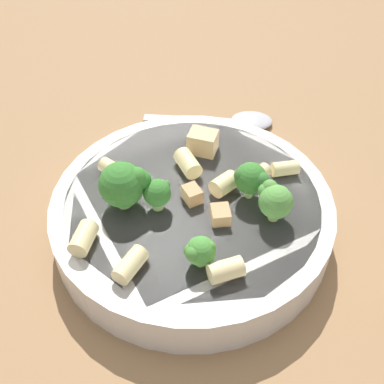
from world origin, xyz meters
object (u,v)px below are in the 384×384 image
broccoli_floret_1 (274,200)px  rigatoni_4 (226,270)px  chicken_chunk_1 (189,196)px  rigatoni_0 (83,238)px  rigatoni_5 (285,168)px  chicken_chunk_0 (203,142)px  spoon (235,120)px  broccoli_floret_0 (200,251)px  rigatoni_2 (188,163)px  pasta_bowl (192,213)px  broccoli_floret_4 (251,180)px  rigatoni_1 (130,265)px  rigatoni_3 (113,170)px  rigatoni_7 (224,184)px  chicken_chunk_2 (220,215)px  broccoli_floret_3 (125,184)px  broccoli_floret_2 (157,192)px  rigatoni_6 (258,174)px

broccoli_floret_1 → rigatoni_4: broccoli_floret_1 is taller
broccoli_floret_1 → chicken_chunk_1: (-0.02, -0.07, -0.01)m
rigatoni_4 → chicken_chunk_1: (-0.08, -0.02, -0.00)m
broccoli_floret_1 → rigatoni_0: 0.16m
rigatoni_5 → chicken_chunk_0: 0.08m
chicken_chunk_0 → spoon: chicken_chunk_0 is taller
broccoli_floret_0 → chicken_chunk_0: (-0.14, 0.02, -0.00)m
rigatoni_2 → pasta_bowl: bearing=-0.2°
rigatoni_2 → rigatoni_5: 0.09m
broccoli_floret_4 → chicken_chunk_0: broccoli_floret_4 is taller
broccoli_floret_4 → rigatoni_0: 0.15m
broccoli_floret_0 → rigatoni_5: (-0.10, 0.09, -0.01)m
rigatoni_0 → chicken_chunk_1: (-0.04, 0.09, -0.00)m
broccoli_floret_4 → rigatoni_1: (0.07, -0.11, -0.01)m
rigatoni_1 → rigatoni_3: rigatoni_1 is taller
rigatoni_1 → rigatoni_3: 0.11m
broccoli_floret_1 → chicken_chunk_1: 0.07m
rigatoni_7 → spoon: (-0.15, 0.04, -0.04)m
chicken_chunk_1 → chicken_chunk_2: size_ratio=0.93×
rigatoni_0 → spoon: size_ratio=0.18×
broccoli_floret_1 → broccoli_floret_3: 0.13m
chicken_chunk_1 → broccoli_floret_0: bearing=1.8°
rigatoni_1 → chicken_chunk_1: bearing=143.4°
rigatoni_2 → rigatoni_4: (0.12, 0.02, -0.00)m
broccoli_floret_0 → chicken_chunk_2: 0.05m
broccoli_floret_4 → chicken_chunk_1: 0.06m
pasta_bowl → chicken_chunk_2: size_ratio=14.02×
broccoli_floret_2 → chicken_chunk_1: (-0.00, 0.03, -0.01)m
chicken_chunk_2 → rigatoni_6: bearing=138.0°
rigatoni_4 → spoon: bearing=168.7°
pasta_bowl → rigatoni_2: size_ratio=8.74×
rigatoni_1 → rigatoni_3: bearing=-172.4°
rigatoni_0 → rigatoni_3: size_ratio=0.99×
rigatoni_1 → rigatoni_6: 0.15m
rigatoni_7 → broccoli_floret_2: bearing=-77.4°
rigatoni_1 → rigatoni_0: bearing=-128.3°
chicken_chunk_0 → chicken_chunk_1: 0.07m
pasta_bowl → rigatoni_6: 0.07m
broccoli_floret_3 → chicken_chunk_0: bearing=132.0°
pasta_bowl → chicken_chunk_1: chicken_chunk_1 is taller
pasta_bowl → rigatoni_6: size_ratio=10.96×
broccoli_floret_4 → chicken_chunk_2: broccoli_floret_4 is taller
rigatoni_0 → rigatoni_5: (-0.07, 0.18, -0.00)m
chicken_chunk_0 → broccoli_floret_4: bearing=26.0°
broccoli_floret_0 → broccoli_floret_3: 0.09m
broccoli_floret_3 → rigatoni_0: broccoli_floret_3 is taller
pasta_bowl → rigatoni_1: size_ratio=8.51×
broccoli_floret_3 → chicken_chunk_1: broccoli_floret_3 is taller
chicken_chunk_2 → rigatoni_2: bearing=-161.6°
rigatoni_1 → spoon: bearing=152.4°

